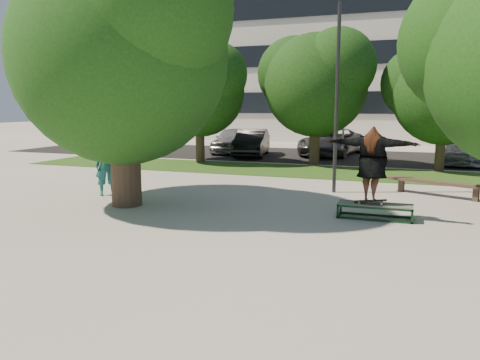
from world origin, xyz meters
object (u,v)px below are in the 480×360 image
at_px(bystander, 106,165).
at_px(bench, 437,184).
at_px(tree_left, 120,44).
at_px(car_silver_b, 465,150).
at_px(grind_box, 375,211).
at_px(lamppost, 337,94).
at_px(car_grey, 332,142).
at_px(car_silver_a, 233,140).
at_px(car_dark, 252,143).

bearing_deg(bystander, bench, -19.71).
distance_m(tree_left, car_silver_b, 17.41).
xyz_separation_m(grind_box, bench, (1.60, 3.66, 0.21)).
distance_m(bystander, bench, 10.28).
bearing_deg(car_silver_b, grind_box, -96.59).
xyz_separation_m(lamppost, car_grey, (-1.88, 11.50, -2.39)).
bearing_deg(lamppost, tree_left, -143.58).
xyz_separation_m(grind_box, bystander, (-8.12, 0.35, 0.76)).
relative_size(lamppost, grind_box, 3.39).
relative_size(bystander, car_silver_a, 0.42).
distance_m(grind_box, car_silver_a, 16.82).
distance_m(lamppost, bystander, 7.56).
height_order(lamppost, car_silver_a, lamppost).
distance_m(tree_left, lamppost, 6.70).
bearing_deg(lamppost, grind_box, -65.41).
height_order(tree_left, grind_box, tree_left).
height_order(bench, car_dark, car_dark).
distance_m(tree_left, car_dark, 13.98).
bearing_deg(bystander, car_dark, 48.70).
height_order(grind_box, bystander, bystander).
bearing_deg(car_grey, car_silver_a, -164.61).
height_order(lamppost, car_grey, lamppost).
distance_m(car_grey, car_silver_b, 6.89).
xyz_separation_m(bystander, bench, (9.72, 3.30, -0.55)).
bearing_deg(car_silver_b, car_dark, -171.27).
relative_size(car_dark, car_silver_b, 0.96).
height_order(car_dark, car_silver_b, car_dark).
relative_size(bystander, car_silver_b, 0.40).
bearing_deg(car_grey, car_dark, -145.81).
relative_size(lamppost, car_dark, 1.36).
distance_m(tree_left, bystander, 3.84).
height_order(car_silver_a, car_silver_b, car_silver_a).
xyz_separation_m(tree_left, grind_box, (6.79, 0.63, -4.23)).
bearing_deg(lamppost, car_silver_a, 124.90).
bearing_deg(lamppost, car_silver_b, 63.86).
bearing_deg(tree_left, car_silver_b, 53.60).
bearing_deg(bench, tree_left, -129.05).
xyz_separation_m(lamppost, grind_box, (1.50, -3.28, -2.96)).
height_order(car_silver_a, car_grey, car_grey).
height_order(car_dark, car_grey, car_grey).
relative_size(tree_left, car_silver_a, 1.59).
distance_m(tree_left, car_silver_a, 15.39).
relative_size(car_silver_a, car_silver_b, 0.96).
bearing_deg(tree_left, lamppost, 36.42).
relative_size(car_silver_a, car_grey, 0.81).
distance_m(bench, car_dark, 12.93).
height_order(bench, car_silver_b, car_silver_b).
relative_size(bench, car_dark, 0.67).
bearing_deg(car_silver_a, car_dark, -44.04).
relative_size(lamppost, car_silver_b, 1.30).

